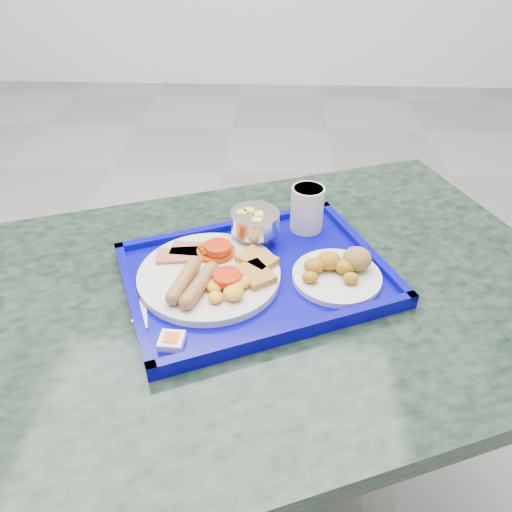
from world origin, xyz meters
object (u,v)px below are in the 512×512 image
Objects in this scene: fruit_bowl at (255,222)px; main_plate at (212,274)px; table at (259,359)px; bread_plate at (339,270)px; juice_cup at (307,207)px; tray at (256,276)px.

main_plate is at bearing -118.68° from fruit_bowl.
table is 8.46× the size of bread_plate.
main_plate is 0.15m from fruit_bowl.
fruit_bowl is (0.07, 0.13, 0.03)m from main_plate.
table is 14.53× the size of juice_cup.
table is 0.33m from juice_cup.
fruit_bowl reaches higher than tray.
bread_plate is at bearing 4.38° from main_plate.
juice_cup reaches higher than main_plate.
table is at bearing -172.21° from bread_plate.
tray is 0.12m from fruit_bowl.
table is 2.41× the size of tray.
main_plate is at bearing 178.67° from table.
table is 0.24m from main_plate.
main_plate is (-0.08, -0.02, 0.02)m from tray.
main_plate is at bearing -134.01° from juice_cup.
table is 0.27m from bread_plate.
bread_plate is 1.72× the size of juice_cup.
fruit_bowl is at bearing 96.52° from table.
tray is 5.82× the size of fruit_bowl.
juice_cup is (0.18, 0.18, 0.04)m from main_plate.
fruit_bowl is 0.12m from juice_cup.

